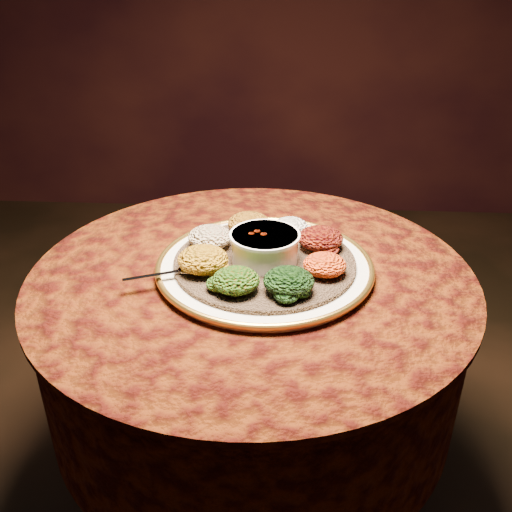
{
  "coord_description": "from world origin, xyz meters",
  "views": [
    {
      "loc": [
        0.07,
        -1.06,
        1.36
      ],
      "look_at": [
        0.01,
        0.02,
        0.76
      ],
      "focal_mm": 40.0,
      "sensor_mm": 36.0,
      "label": 1
    }
  ],
  "objects": [
    {
      "name": "table",
      "position": [
        0.0,
        0.0,
        0.55
      ],
      "size": [
        0.96,
        0.96,
        0.73
      ],
      "color": "black",
      "rests_on": "ground"
    },
    {
      "name": "injera",
      "position": [
        0.03,
        0.01,
        0.76
      ],
      "size": [
        0.45,
        0.45,
        0.01
      ],
      "primitive_type": "cylinder",
      "rotation": [
        0.0,
        0.0,
        0.17
      ],
      "color": "brown",
      "rests_on": "platter"
    },
    {
      "name": "portion_timatim",
      "position": [
        -0.1,
        0.06,
        0.79
      ],
      "size": [
        0.1,
        0.09,
        0.05
      ],
      "primitive_type": "ellipsoid",
      "color": "maroon",
      "rests_on": "injera"
    },
    {
      "name": "portion_ayib",
      "position": [
        0.08,
        0.13,
        0.78
      ],
      "size": [
        0.08,
        0.08,
        0.04
      ],
      "primitive_type": "ellipsoid",
      "color": "white",
      "rests_on": "injera"
    },
    {
      "name": "platter",
      "position": [
        0.03,
        0.01,
        0.75
      ],
      "size": [
        0.5,
        0.5,
        0.02
      ],
      "rotation": [
        0.0,
        0.0,
        0.13
      ],
      "color": "white",
      "rests_on": "table"
    },
    {
      "name": "portion_tikil",
      "position": [
        0.15,
        -0.05,
        0.78
      ],
      "size": [
        0.09,
        0.08,
        0.04
      ],
      "primitive_type": "ellipsoid",
      "color": "#C16710",
      "rests_on": "injera"
    },
    {
      "name": "stew_bowl",
      "position": [
        0.03,
        0.01,
        0.8
      ],
      "size": [
        0.15,
        0.15,
        0.06
      ],
      "color": "white",
      "rests_on": "injera"
    },
    {
      "name": "portion_mixveg",
      "position": [
        -0.02,
        -0.12,
        0.78
      ],
      "size": [
        0.09,
        0.09,
        0.05
      ],
      "primitive_type": "ellipsoid",
      "color": "#8C3009",
      "rests_on": "injera"
    },
    {
      "name": "portion_kik",
      "position": [
        -0.1,
        -0.05,
        0.79
      ],
      "size": [
        0.11,
        0.1,
        0.05
      ],
      "primitive_type": "ellipsoid",
      "color": "#A3720E",
      "rests_on": "injera"
    },
    {
      "name": "spoon",
      "position": [
        -0.14,
        -0.06,
        0.77
      ],
      "size": [
        0.15,
        0.07,
        0.01
      ],
      "rotation": [
        0.0,
        0.0,
        -2.76
      ],
      "color": "silver",
      "rests_on": "injera"
    },
    {
      "name": "portion_shiro",
      "position": [
        -0.01,
        0.13,
        0.79
      ],
      "size": [
        0.1,
        0.09,
        0.05
      ],
      "primitive_type": "ellipsoid",
      "color": "#8C5310",
      "rests_on": "injera"
    },
    {
      "name": "portion_gomen",
      "position": [
        0.08,
        -0.12,
        0.79
      ],
      "size": [
        0.1,
        0.09,
        0.05
      ],
      "primitive_type": "ellipsoid",
      "color": "black",
      "rests_on": "injera"
    },
    {
      "name": "portion_kitfo",
      "position": [
        0.15,
        0.07,
        0.79
      ],
      "size": [
        0.1,
        0.1,
        0.05
      ],
      "primitive_type": "ellipsoid",
      "color": "black",
      "rests_on": "injera"
    }
  ]
}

